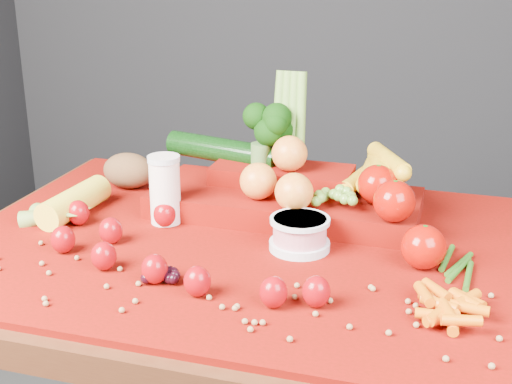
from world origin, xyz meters
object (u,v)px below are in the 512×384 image
(table, at_px, (253,294))
(produce_mound, at_px, (297,186))
(milk_glass, at_px, (165,187))
(yogurt_bowl, at_px, (300,233))

(table, relative_size, produce_mound, 1.80)
(table, bearing_deg, milk_glass, 167.66)
(milk_glass, height_order, yogurt_bowl, milk_glass)
(yogurt_bowl, xyz_separation_m, produce_mound, (-0.05, 0.16, 0.03))
(yogurt_bowl, relative_size, produce_mound, 0.18)
(produce_mound, bearing_deg, table, -105.06)
(milk_glass, xyz_separation_m, yogurt_bowl, (0.27, -0.05, -0.04))
(produce_mound, bearing_deg, milk_glass, -153.16)
(table, distance_m, produce_mound, 0.23)
(yogurt_bowl, bearing_deg, produce_mound, 105.66)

